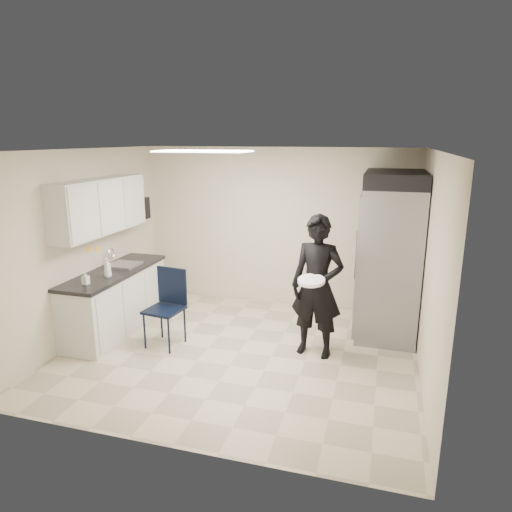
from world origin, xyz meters
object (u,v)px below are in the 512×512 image
(commercial_fridge, at_px, (390,261))
(folding_chair, at_px, (164,310))
(man_tuxedo, at_px, (317,287))
(lower_counter, at_px, (116,302))

(commercial_fridge, relative_size, folding_chair, 2.07)
(man_tuxedo, bearing_deg, lower_counter, -170.65)
(lower_counter, height_order, man_tuxedo, man_tuxedo)
(commercial_fridge, xyz_separation_m, folding_chair, (-2.86, -1.35, -0.54))
(folding_chair, bearing_deg, man_tuxedo, 16.76)
(lower_counter, relative_size, man_tuxedo, 1.04)
(lower_counter, bearing_deg, man_tuxedo, 0.82)
(lower_counter, relative_size, commercial_fridge, 0.90)
(commercial_fridge, relative_size, man_tuxedo, 1.14)
(lower_counter, distance_m, commercial_fridge, 3.98)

